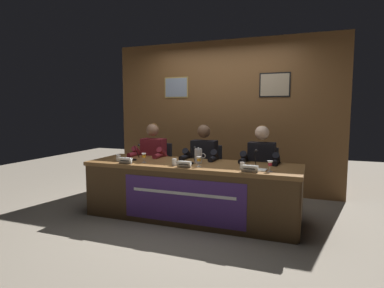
{
  "coord_description": "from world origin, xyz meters",
  "views": [
    {
      "loc": [
        1.45,
        -3.85,
        1.42
      ],
      "look_at": [
        0.0,
        0.0,
        0.98
      ],
      "focal_mm": 29.79,
      "sensor_mm": 36.0,
      "label": 1
    }
  ],
  "objects_px": {
    "microphone_left": "(136,155)",
    "nameplate_left": "(125,161)",
    "chair_center": "(207,176)",
    "conference_table": "(189,182)",
    "microphone_right": "(255,162)",
    "panelist_right": "(261,163)",
    "water_cup_right": "(242,166)",
    "panelist_left": "(151,157)",
    "juice_glass_left": "(144,156)",
    "water_pitcher_central": "(198,156)",
    "nameplate_right": "(250,169)",
    "juice_glass_right": "(270,164)",
    "panelist_center": "(202,160)",
    "water_cup_left": "(118,158)",
    "nameplate_center": "(184,164)",
    "juice_glass_center": "(199,160)",
    "document_stack_right": "(257,170)",
    "chair_left": "(157,172)",
    "chair_right": "(262,181)",
    "water_cup_center": "(174,163)",
    "microphone_center": "(192,158)"
  },
  "relations": [
    {
      "from": "microphone_left",
      "to": "nameplate_left",
      "type": "bearing_deg",
      "value": -84.83
    },
    {
      "from": "microphone_left",
      "to": "chair_center",
      "type": "relative_size",
      "value": 0.24
    },
    {
      "from": "conference_table",
      "to": "microphone_right",
      "type": "relative_size",
      "value": 12.85
    },
    {
      "from": "panelist_right",
      "to": "water_cup_right",
      "type": "distance_m",
      "value": 0.63
    },
    {
      "from": "panelist_left",
      "to": "juice_glass_left",
      "type": "relative_size",
      "value": 9.83
    },
    {
      "from": "nameplate_left",
      "to": "water_pitcher_central",
      "type": "height_order",
      "value": "water_pitcher_central"
    },
    {
      "from": "juice_glass_left",
      "to": "nameplate_right",
      "type": "distance_m",
      "value": 1.44
    },
    {
      "from": "nameplate_right",
      "to": "juice_glass_right",
      "type": "distance_m",
      "value": 0.24
    },
    {
      "from": "conference_table",
      "to": "panelist_center",
      "type": "xyz_separation_m",
      "value": [
        -0.0,
        0.53,
        0.21
      ]
    },
    {
      "from": "microphone_left",
      "to": "panelist_center",
      "type": "relative_size",
      "value": 0.18
    },
    {
      "from": "juice_glass_left",
      "to": "chair_center",
      "type": "height_order",
      "value": "chair_center"
    },
    {
      "from": "microphone_left",
      "to": "juice_glass_right",
      "type": "bearing_deg",
      "value": -6.35
    },
    {
      "from": "juice_glass_right",
      "to": "water_cup_left",
      "type": "bearing_deg",
      "value": 178.95
    },
    {
      "from": "conference_table",
      "to": "nameplate_right",
      "type": "xyz_separation_m",
      "value": [
        0.82,
        -0.24,
        0.27
      ]
    },
    {
      "from": "juice_glass_left",
      "to": "water_cup_right",
      "type": "relative_size",
      "value": 1.46
    },
    {
      "from": "water_cup_left",
      "to": "nameplate_right",
      "type": "relative_size",
      "value": 0.46
    },
    {
      "from": "nameplate_center",
      "to": "juice_glass_center",
      "type": "distance_m",
      "value": 0.19
    },
    {
      "from": "juice_glass_left",
      "to": "document_stack_right",
      "type": "relative_size",
      "value": 0.57
    },
    {
      "from": "water_cup_left",
      "to": "microphone_right",
      "type": "bearing_deg",
      "value": 4.41
    },
    {
      "from": "water_cup_left",
      "to": "conference_table",
      "type": "bearing_deg",
      "value": 5.33
    },
    {
      "from": "chair_left",
      "to": "chair_right",
      "type": "bearing_deg",
      "value": 0.0
    },
    {
      "from": "water_cup_center",
      "to": "microphone_center",
      "type": "relative_size",
      "value": 0.39
    },
    {
      "from": "chair_left",
      "to": "panelist_right",
      "type": "distance_m",
      "value": 1.69
    },
    {
      "from": "chair_left",
      "to": "panelist_center",
      "type": "xyz_separation_m",
      "value": [
        0.83,
        -0.2,
        0.28
      ]
    },
    {
      "from": "chair_center",
      "to": "water_cup_center",
      "type": "bearing_deg",
      "value": -98.96
    },
    {
      "from": "microphone_center",
      "to": "nameplate_right",
      "type": "relative_size",
      "value": 1.16
    },
    {
      "from": "microphone_left",
      "to": "water_cup_center",
      "type": "distance_m",
      "value": 0.72
    },
    {
      "from": "juice_glass_left",
      "to": "document_stack_right",
      "type": "height_order",
      "value": "juice_glass_left"
    },
    {
      "from": "nameplate_left",
      "to": "water_cup_right",
      "type": "height_order",
      "value": "water_cup_right"
    },
    {
      "from": "water_cup_center",
      "to": "document_stack_right",
      "type": "distance_m",
      "value": 1.02
    },
    {
      "from": "document_stack_right",
      "to": "microphone_right",
      "type": "bearing_deg",
      "value": 111.35
    },
    {
      "from": "chair_right",
      "to": "microphone_left",
      "type": "bearing_deg",
      "value": -158.34
    },
    {
      "from": "conference_table",
      "to": "chair_center",
      "type": "xyz_separation_m",
      "value": [
        -0.0,
        0.73,
        -0.07
      ]
    },
    {
      "from": "panelist_left",
      "to": "chair_right",
      "type": "xyz_separation_m",
      "value": [
        1.65,
        0.2,
        -0.28
      ]
    },
    {
      "from": "chair_left",
      "to": "microphone_right",
      "type": "height_order",
      "value": "microphone_right"
    },
    {
      "from": "chair_center",
      "to": "chair_right",
      "type": "height_order",
      "value": "same"
    },
    {
      "from": "water_cup_left",
      "to": "document_stack_right",
      "type": "height_order",
      "value": "water_cup_left"
    },
    {
      "from": "panelist_right",
      "to": "document_stack_right",
      "type": "bearing_deg",
      "value": -85.04
    },
    {
      "from": "panelist_right",
      "to": "conference_table",
      "type": "bearing_deg",
      "value": -147.33
    },
    {
      "from": "water_cup_left",
      "to": "chair_center",
      "type": "xyz_separation_m",
      "value": [
        0.99,
        0.82,
        -0.34
      ]
    },
    {
      "from": "chair_center",
      "to": "water_pitcher_central",
      "type": "relative_size",
      "value": 4.25
    },
    {
      "from": "microphone_center",
      "to": "nameplate_right",
      "type": "xyz_separation_m",
      "value": [
        0.8,
        -0.31,
        -0.03
      ]
    },
    {
      "from": "nameplate_center",
      "to": "chair_right",
      "type": "xyz_separation_m",
      "value": [
        0.8,
        0.96,
        -0.34
      ]
    },
    {
      "from": "chair_left",
      "to": "panelist_center",
      "type": "height_order",
      "value": "panelist_center"
    },
    {
      "from": "nameplate_right",
      "to": "document_stack_right",
      "type": "relative_size",
      "value": 0.85
    },
    {
      "from": "conference_table",
      "to": "panelist_left",
      "type": "relative_size",
      "value": 2.28
    },
    {
      "from": "chair_left",
      "to": "juice_glass_left",
      "type": "relative_size",
      "value": 7.19
    },
    {
      "from": "water_cup_left",
      "to": "water_cup_center",
      "type": "relative_size",
      "value": 1.0
    },
    {
      "from": "panelist_right",
      "to": "microphone_right",
      "type": "height_order",
      "value": "panelist_right"
    },
    {
      "from": "document_stack_right",
      "to": "juice_glass_left",
      "type": "bearing_deg",
      "value": 179.42
    }
  ]
}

